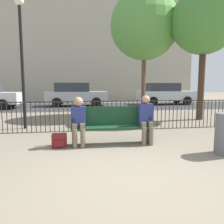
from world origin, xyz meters
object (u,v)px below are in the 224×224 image
at_px(seated_person_1, 146,117).
at_px(lamp_post, 21,45).
at_px(parked_car_2, 76,94).
at_px(tree_1, 144,26).
at_px(backpack, 59,141).
at_px(park_bench, 112,124).
at_px(seated_person_0, 79,118).
at_px(parked_car_1, 165,93).
at_px(tree_0, 204,22).

bearing_deg(seated_person_1, lamp_post, 144.31).
xyz_separation_m(seated_person_1, parked_car_2, (-1.88, 10.43, 0.17)).
height_order(seated_person_1, tree_1, tree_1).
relative_size(backpack, parked_car_2, 0.08).
bearing_deg(parked_car_2, park_bench, -84.21).
relative_size(backpack, lamp_post, 0.08).
relative_size(seated_person_0, lamp_post, 0.28).
bearing_deg(lamp_post, parked_car_1, 45.13).
relative_size(seated_person_0, tree_0, 0.22).
xyz_separation_m(park_bench, tree_1, (2.25, 4.88, 3.68)).
height_order(park_bench, parked_car_2, parked_car_2).
height_order(tree_1, lamp_post, tree_1).
distance_m(park_bench, parked_car_2, 10.36).
xyz_separation_m(tree_1, parked_car_1, (3.43, 5.77, -3.34)).
xyz_separation_m(seated_person_0, parked_car_2, (-0.24, 10.43, 0.18)).
bearing_deg(seated_person_1, parked_car_1, 65.78).
bearing_deg(tree_0, tree_1, 142.28).
height_order(park_bench, seated_person_1, seated_person_1).
height_order(seated_person_0, lamp_post, lamp_post).
xyz_separation_m(park_bench, seated_person_0, (-0.80, -0.13, 0.17)).
bearing_deg(seated_person_1, parked_car_2, 100.20).
height_order(tree_0, lamp_post, tree_0).
height_order(seated_person_1, parked_car_1, parked_car_1).
bearing_deg(seated_person_0, seated_person_1, 0.04).
height_order(park_bench, tree_0, tree_0).
xyz_separation_m(seated_person_0, parked_car_1, (6.49, 10.79, 0.18)).
height_order(lamp_post, parked_car_2, lamp_post).
distance_m(tree_0, tree_1, 2.58).
xyz_separation_m(lamp_post, parked_car_1, (8.28, 8.32, -1.89)).
height_order(park_bench, tree_1, tree_1).
relative_size(backpack, tree_1, 0.06).
bearing_deg(tree_0, parked_car_2, 127.31).
xyz_separation_m(tree_0, parked_car_1, (1.40, 7.35, -3.16)).
xyz_separation_m(seated_person_1, backpack, (-2.09, -0.02, -0.51)).
distance_m(park_bench, seated_person_1, 0.86).
height_order(park_bench, lamp_post, lamp_post).
distance_m(lamp_post, parked_car_1, 11.89).
xyz_separation_m(seated_person_1, lamp_post, (-3.43, 2.46, 2.07)).
height_order(backpack, parked_car_1, parked_car_1).
xyz_separation_m(backpack, tree_1, (3.50, 5.03, 4.03)).
bearing_deg(backpack, parked_car_1, 57.29).
relative_size(tree_0, lamp_post, 1.27).
xyz_separation_m(backpack, lamp_post, (-1.34, 2.48, 2.58)).
bearing_deg(parked_car_1, parked_car_2, -176.98).
relative_size(park_bench, backpack, 5.94).
relative_size(park_bench, parked_car_1, 0.47).
relative_size(seated_person_0, parked_car_1, 0.28).
distance_m(seated_person_1, parked_car_1, 11.83).
xyz_separation_m(tree_0, lamp_post, (-6.88, -0.97, -1.27)).
distance_m(seated_person_0, parked_car_1, 12.59).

